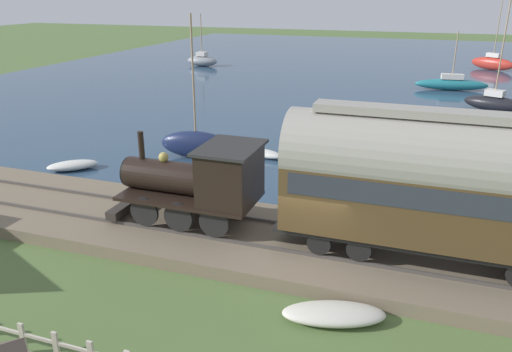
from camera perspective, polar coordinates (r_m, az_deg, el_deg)
name	(u,v)px	position (r m, az deg, el deg)	size (l,w,h in m)	color
ground_plane	(307,266)	(16.54, 5.81, -10.17)	(200.00, 200.00, 0.00)	#516B38
harbor_water	(401,71)	(58.30, 16.24, 11.42)	(80.00, 80.00, 0.01)	#2D4760
rail_embankment	(313,248)	(17.12, 6.49, -8.19)	(5.18, 56.00, 0.57)	#756651
steam_locomotive	(202,179)	(17.46, -6.15, -0.31)	(2.49, 5.43, 3.16)	black
passenger_coach	(445,182)	(15.66, 20.82, -0.65)	(2.51, 9.93, 4.67)	black
sailboat_red	(492,63)	(62.76, 25.40, 11.61)	(3.62, 4.71, 7.54)	#B72D23
sailboat_navy	(196,144)	(26.60, -6.86, 3.67)	(1.39, 3.99, 7.36)	#192347
sailboat_teal	(451,84)	(48.35, 21.42, 9.78)	(1.95, 6.32, 5.07)	#1E707A
sailboat_black	(494,102)	(40.99, 25.51, 7.64)	(2.96, 4.47, 9.16)	black
sailboat_gray	(202,60)	(60.27, -6.17, 13.00)	(1.95, 3.86, 5.88)	gray
rowboat_off_pier	(319,167)	(24.67, 7.26, 1.07)	(1.15, 2.10, 0.53)	silver
rowboat_mid_harbor	(73,165)	(26.40, -20.23, 1.15)	(2.34, 2.50, 0.45)	silver
rowboat_near_shore	(479,188)	(23.92, 24.15, -1.27)	(1.01, 2.37, 0.52)	silver
rowboat_far_out	(265,154)	(26.65, 1.00, 2.58)	(1.50, 2.32, 0.40)	silver
beached_dinghy	(334,314)	(14.10, 8.88, -15.30)	(1.88, 3.00, 0.44)	beige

